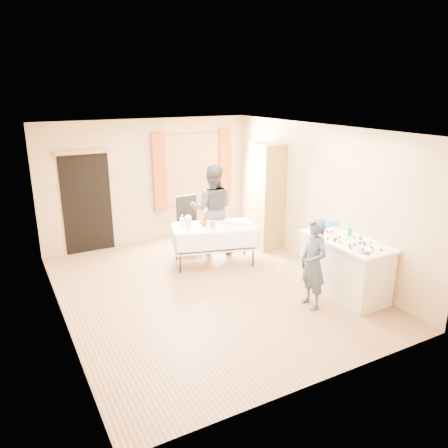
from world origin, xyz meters
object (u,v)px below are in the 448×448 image
counter (344,267)px  party_table (214,241)px  woman (212,209)px  cabinet (267,197)px  chair (191,233)px  girl (314,264)px

counter → party_table: bearing=121.3°
woman → cabinet: bearing=-165.5°
woman → counter: bearing=138.5°
cabinet → counter: 2.49m
chair → woman: size_ratio=0.61×
party_table → woman: woman is taller
girl → woman: bearing=-171.5°
counter → chair: bearing=113.6°
chair → girl: bearing=-82.6°
cabinet → party_table: bearing=-167.3°
chair → woman: 0.74m
party_table → chair: 0.95m
cabinet → girl: bearing=-108.5°
chair → girl: size_ratio=0.79×
cabinet → woman: cabinet is taller
party_table → counter: bearing=-42.9°
cabinet → counter: bearing=-92.4°
counter → party_table: size_ratio=0.90×
counter → girl: (-0.75, -0.12, 0.24)m
party_table → woman: bearing=81.5°
chair → party_table: bearing=-90.0°
chair → girl: 3.24m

